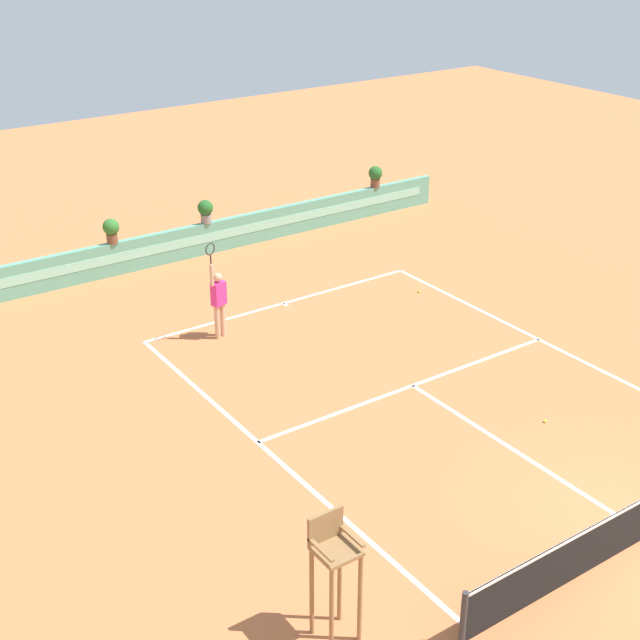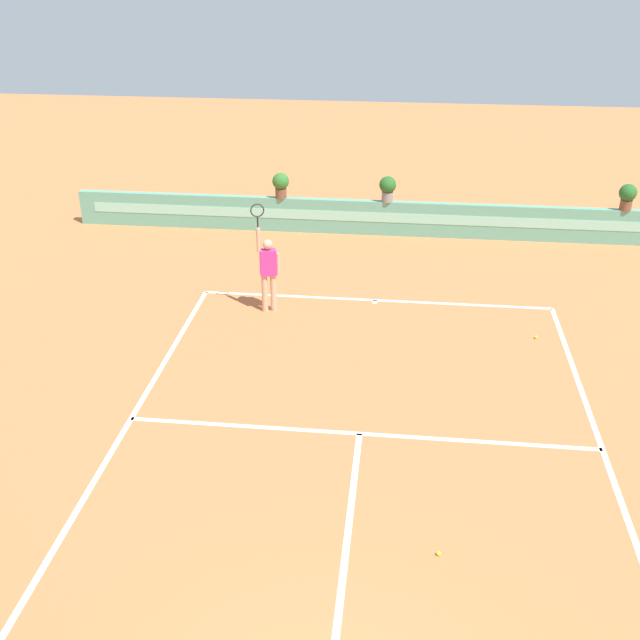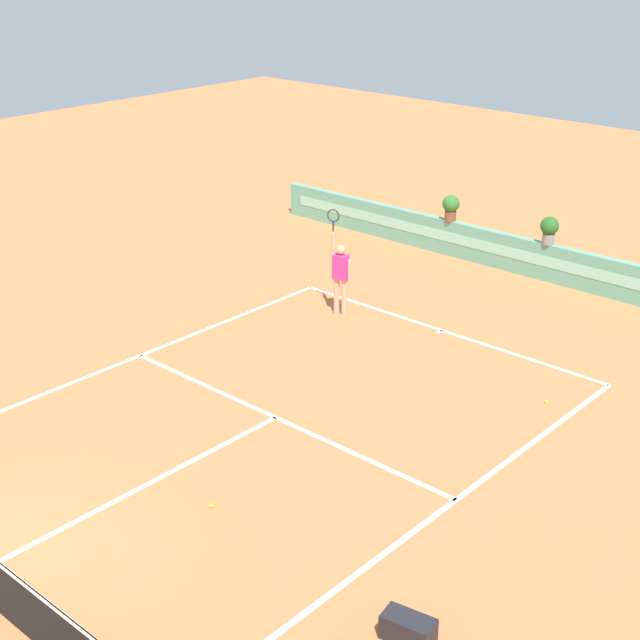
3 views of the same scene
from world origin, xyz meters
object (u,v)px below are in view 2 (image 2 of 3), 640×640
tennis_player (268,269)px  tennis_ball_mid_court (439,553)px  potted_plant_centre (388,187)px  tennis_ball_near_baseline (536,337)px  potted_plant_left (281,184)px  potted_plant_far_right (628,195)px

tennis_player → tennis_ball_mid_court: (3.70, -7.46, -1.02)m
potted_plant_centre → tennis_ball_mid_court: bearing=-84.6°
tennis_ball_near_baseline → tennis_ball_mid_court: same height
tennis_player → potted_plant_left: 5.37m
tennis_player → tennis_ball_mid_court: bearing=-63.6°
tennis_ball_mid_court → potted_plant_left: 13.55m
potted_plant_far_right → tennis_player: bearing=-149.4°
potted_plant_centre → potted_plant_left: size_ratio=1.00×
tennis_ball_mid_court → tennis_player: bearing=116.4°
tennis_player → tennis_ball_near_baseline: (5.94, -0.71, -1.02)m
tennis_ball_mid_court → potted_plant_centre: (-1.21, 12.79, 1.38)m
tennis_ball_mid_court → tennis_ball_near_baseline: bearing=71.7°
potted_plant_left → tennis_ball_mid_court: bearing=-71.6°
tennis_ball_near_baseline → potted_plant_far_right: size_ratio=0.09×
potted_plant_far_right → potted_plant_centre: bearing=180.0°
tennis_player → tennis_ball_near_baseline: tennis_player is taller
potted_plant_far_right → tennis_ball_near_baseline: bearing=-117.0°
potted_plant_far_right → potted_plant_centre: same height
tennis_ball_mid_court → potted_plant_centre: bearing=95.4°
potted_plant_far_right → potted_plant_centre: (-6.53, 0.00, 0.00)m
potted_plant_centre → potted_plant_left: bearing=180.0°
tennis_ball_mid_court → potted_plant_centre: 12.92m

